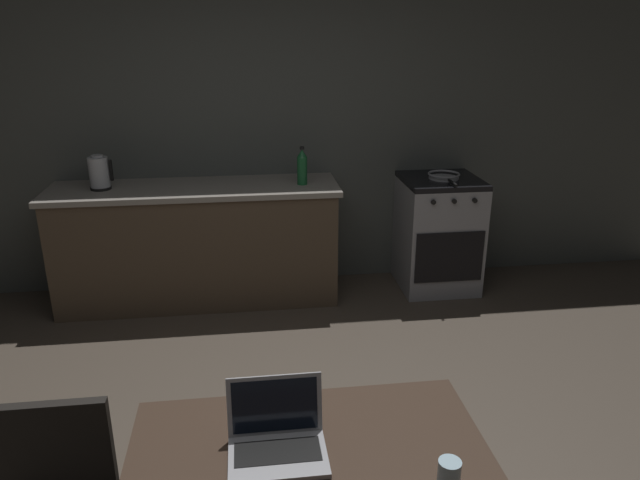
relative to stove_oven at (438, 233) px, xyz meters
name	(u,v)px	position (x,y,z in m)	size (l,w,h in m)	color
back_wall	(307,126)	(-1.02, 0.35, 0.84)	(6.40, 0.10, 2.59)	#494D49
kitchen_counter	(198,244)	(-1.92, 0.00, 0.00)	(2.16, 0.64, 0.92)	#4C3D2D
stove_oven	(438,233)	(0.00, 0.00, 0.00)	(0.60, 0.62, 0.92)	gray
laptop	(277,439)	(-1.48, -2.79, 0.32)	(0.32, 0.26, 0.23)	#99999E
electric_kettle	(99,173)	(-2.59, 0.00, 0.58)	(0.17, 0.15, 0.25)	black
bottle	(302,167)	(-1.11, -0.05, 0.60)	(0.08, 0.08, 0.29)	#19592D
frying_pan	(444,176)	(0.01, -0.03, 0.49)	(0.25, 0.42, 0.05)	gray
drinking_glass	(448,480)	(-0.99, -3.06, 0.34)	(0.07, 0.07, 0.13)	#99B7C6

